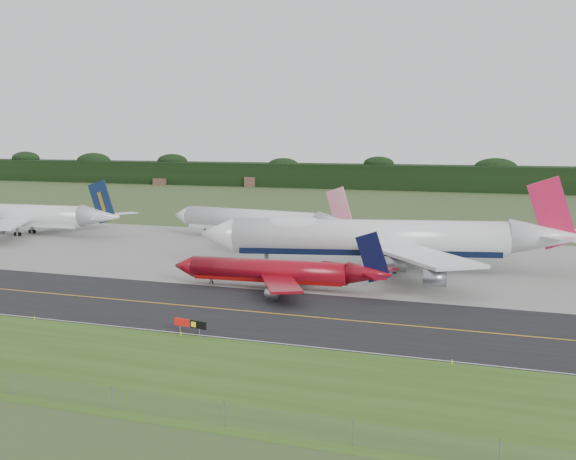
# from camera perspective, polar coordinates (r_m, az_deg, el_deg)

# --- Properties ---
(ground) EXTENTS (600.00, 600.00, 0.00)m
(ground) POSITION_cam_1_polar(r_m,az_deg,el_deg) (123.39, -1.98, -5.43)
(ground) COLOR #364721
(ground) RESTS_ON ground
(grass_verge) EXTENTS (400.00, 30.00, 0.01)m
(grass_verge) POSITION_cam_1_polar(r_m,az_deg,el_deg) (93.49, -10.88, -9.51)
(grass_verge) COLOR #2F4E17
(grass_verge) RESTS_ON ground
(taxiway) EXTENTS (400.00, 32.00, 0.02)m
(taxiway) POSITION_cam_1_polar(r_m,az_deg,el_deg) (119.83, -2.76, -5.80)
(taxiway) COLOR black
(taxiway) RESTS_ON ground
(apron) EXTENTS (400.00, 78.00, 0.01)m
(apron) POSITION_cam_1_polar(r_m,az_deg,el_deg) (170.46, 5.03, -2.08)
(apron) COLOR gray
(apron) RESTS_ON ground
(taxiway_centreline) EXTENTS (400.00, 0.40, 0.00)m
(taxiway_centreline) POSITION_cam_1_polar(r_m,az_deg,el_deg) (119.82, -2.76, -5.79)
(taxiway_centreline) COLOR orange
(taxiway_centreline) RESTS_ON taxiway
(taxiway_edge_line) EXTENTS (400.00, 0.25, 0.00)m
(taxiway_edge_line) POSITION_cam_1_polar(r_m,az_deg,el_deg) (106.34, -6.30, -7.43)
(taxiway_edge_line) COLOR silver
(taxiway_edge_line) RESTS_ON taxiway
(perimeter_fence) EXTENTS (320.00, 0.10, 320.00)m
(perimeter_fence) POSITION_cam_1_polar(r_m,az_deg,el_deg) (83.07, -15.86, -10.94)
(perimeter_fence) COLOR slate
(perimeter_fence) RESTS_ON ground
(horizon_treeline) EXTENTS (700.00, 25.00, 12.00)m
(horizon_treeline) POSITION_cam_1_polar(r_m,az_deg,el_deg) (387.57, 14.79, 3.44)
(horizon_treeline) COLOR black
(horizon_treeline) RESTS_ON ground
(jet_ba_747) EXTENTS (72.79, 59.10, 18.55)m
(jet_ba_747) POSITION_cam_1_polar(r_m,az_deg,el_deg) (155.99, 6.75, -0.57)
(jet_ba_747) COLOR silver
(jet_ba_747) RESTS_ON ground
(jet_red_737) EXTENTS (38.84, 31.58, 10.48)m
(jet_red_737) POSITION_cam_1_polar(r_m,az_deg,el_deg) (136.66, -0.54, -3.00)
(jet_red_737) COLOR maroon
(jet_red_737) RESTS_ON ground
(jet_navy_gold) EXTENTS (58.08, 50.54, 14.99)m
(jet_navy_gold) POSITION_cam_1_polar(r_m,az_deg,el_deg) (222.75, -18.27, 0.94)
(jet_navy_gold) COLOR silver
(jet_navy_gold) RESTS_ON ground
(jet_star_tail) EXTENTS (53.99, 44.65, 14.27)m
(jet_star_tail) POSITION_cam_1_polar(r_m,az_deg,el_deg) (199.45, -1.93, 0.60)
(jet_star_tail) COLOR silver
(jet_star_tail) RESTS_ON ground
(taxiway_sign) EXTENTS (5.28, 1.23, 1.78)m
(taxiway_sign) POSITION_cam_1_polar(r_m,az_deg,el_deg) (107.35, -6.98, -6.63)
(taxiway_sign) COLOR slate
(taxiway_sign) RESTS_ON ground
(edge_marker_left) EXTENTS (0.16, 0.16, 0.50)m
(edge_marker_left) POSITION_cam_1_polar(r_m,az_deg,el_deg) (119.77, -17.58, -5.99)
(edge_marker_left) COLOR yellow
(edge_marker_left) RESTS_ON ground
(edge_marker_center) EXTENTS (0.16, 0.16, 0.50)m
(edge_marker_center) POSITION_cam_1_polar(r_m,az_deg,el_deg) (106.50, -7.63, -7.31)
(edge_marker_center) COLOR yellow
(edge_marker_center) RESTS_ON ground
(edge_marker_right) EXTENTS (0.16, 0.16, 0.50)m
(edge_marker_right) POSITION_cam_1_polar(r_m,az_deg,el_deg) (94.60, 11.58, -9.18)
(edge_marker_right) COLOR yellow
(edge_marker_right) RESTS_ON ground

